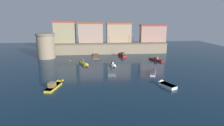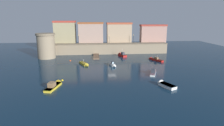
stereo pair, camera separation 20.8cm
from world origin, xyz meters
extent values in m
plane|color=#0C2338|center=(0.00, 0.00, 0.00)|extent=(129.14, 129.14, 0.00)
cube|color=gray|center=(0.00, 23.43, 2.10)|extent=(51.50, 3.82, 4.19)
cube|color=#73644F|center=(0.00, 23.43, 4.31)|extent=(51.50, 4.12, 0.24)
cube|color=gray|center=(-17.87, 28.24, 8.62)|extent=(8.92, 5.80, 8.86)
cube|color=#AC382C|center=(-17.87, 28.24, 13.40)|extent=(9.28, 6.03, 0.70)
cube|color=tan|center=(-6.74, 27.32, 8.32)|extent=(10.55, 3.96, 8.26)
cube|color=brown|center=(-6.74, 27.32, 12.80)|extent=(10.97, 4.12, 0.70)
cube|color=tan|center=(5.71, 27.90, 8.24)|extent=(10.61, 5.11, 8.08)
cube|color=#AA4B31|center=(5.71, 27.90, 12.63)|extent=(11.04, 5.31, 0.70)
cube|color=tan|center=(21.01, 27.20, 7.80)|extent=(11.31, 3.71, 7.21)
cube|color=#A13A2F|center=(21.01, 27.20, 11.75)|extent=(11.77, 3.86, 0.70)
cylinder|color=gray|center=(-23.47, 16.53, 4.31)|extent=(6.50, 6.50, 8.61)
cylinder|color=#776852|center=(-23.47, 16.53, 9.01)|extent=(7.02, 7.02, 0.80)
cube|color=brown|center=(-4.68, 16.73, 0.26)|extent=(2.19, 9.59, 0.53)
cylinder|color=#4A3728|center=(-3.70, 19.92, 0.35)|extent=(0.20, 0.20, 0.70)
cylinder|color=#4A3728|center=(-3.70, 16.73, 0.35)|extent=(0.20, 0.20, 0.70)
cylinder|color=#4A3728|center=(-3.70, 13.53, 0.35)|extent=(0.20, 0.20, 0.70)
cylinder|color=black|center=(-11.80, 23.43, 6.10)|extent=(0.12, 0.12, 3.33)
sphere|color=#F9D172|center=(-11.80, 23.43, 7.91)|extent=(0.32, 0.32, 0.32)
cylinder|color=black|center=(0.95, 23.43, 5.97)|extent=(0.12, 0.12, 3.08)
sphere|color=#F9D172|center=(0.95, 23.43, 7.66)|extent=(0.32, 0.32, 0.32)
cylinder|color=black|center=(11.34, 23.43, 6.08)|extent=(0.12, 0.12, 3.29)
sphere|color=#F9D172|center=(11.34, 23.43, 7.87)|extent=(0.32, 0.32, 0.32)
cube|color=gold|center=(-8.92, 4.80, 0.30)|extent=(3.25, 5.18, 0.60)
cone|color=gold|center=(-7.72, 1.89, 0.30)|extent=(1.80, 1.82, 1.37)
cube|color=#516213|center=(-8.92, 4.80, 0.56)|extent=(3.31, 5.29, 0.08)
cylinder|color=#B2B2B7|center=(-8.98, 4.94, 1.23)|extent=(0.08, 0.08, 1.26)
cube|color=white|center=(0.33, 2.40, 0.35)|extent=(1.92, 4.28, 0.69)
cone|color=white|center=(0.83, -0.15, 0.35)|extent=(1.29, 1.35, 1.08)
cube|color=gray|center=(0.33, 2.40, 0.65)|extent=(1.96, 4.37, 0.08)
cube|color=#333842|center=(0.33, 2.39, 1.03)|extent=(0.88, 1.39, 0.67)
cube|color=#99B7C6|center=(0.45, 1.76, 1.06)|extent=(0.58, 0.17, 0.40)
cube|color=red|center=(16.69, 7.87, 0.32)|extent=(3.63, 5.67, 0.65)
cone|color=red|center=(15.09, 11.02, 0.32)|extent=(1.60, 1.74, 1.08)
cube|color=#550F09|center=(16.69, 7.87, 0.61)|extent=(3.70, 5.78, 0.08)
cube|color=olive|center=(16.62, 8.02, 0.99)|extent=(1.26, 1.62, 0.67)
cylinder|color=#B2B2B7|center=(16.87, 7.51, 1.29)|extent=(0.08, 0.08, 1.28)
cube|color=white|center=(10.52, -8.02, 0.27)|extent=(3.10, 5.33, 0.53)
cone|color=white|center=(11.71, -4.99, 0.27)|extent=(1.64, 1.75, 1.21)
cube|color=#73555F|center=(10.52, -8.02, 0.49)|extent=(3.17, 5.43, 0.08)
cube|color=#333842|center=(10.45, -8.20, 0.98)|extent=(1.41, 1.69, 0.90)
cube|color=#99B7C6|center=(10.71, -7.53, 1.03)|extent=(0.81, 0.37, 0.54)
cube|color=gold|center=(-14.48, -16.39, 0.28)|extent=(2.94, 5.88, 0.56)
cone|color=gold|center=(-13.61, -13.02, 0.28)|extent=(1.80, 1.73, 1.50)
cube|color=#505912|center=(-14.48, -16.39, 0.52)|extent=(2.99, 6.00, 0.08)
cube|color=olive|center=(-14.62, -16.93, 1.05)|extent=(1.61, 1.86, 0.99)
cube|color=red|center=(5.70, 16.91, 0.41)|extent=(3.14, 4.65, 0.83)
cone|color=red|center=(4.71, 19.45, 0.41)|extent=(1.93, 1.71, 1.60)
cube|color=#4A0D0B|center=(5.70, 16.91, 0.79)|extent=(3.21, 4.74, 0.08)
cube|color=#333842|center=(5.82, 16.59, 1.29)|extent=(1.42, 1.73, 0.93)
cylinder|color=#B2B2B7|center=(5.67, 16.97, 1.98)|extent=(0.08, 0.08, 2.32)
cube|color=white|center=(10.60, -18.13, 0.35)|extent=(3.29, 4.35, 0.70)
cone|color=white|center=(9.54, -15.87, 0.35)|extent=(1.99, 1.72, 1.67)
cube|color=slate|center=(10.60, -18.13, 0.66)|extent=(3.35, 4.43, 0.08)
sphere|color=#EA4C19|center=(-14.02, 10.59, 0.00)|extent=(0.59, 0.59, 0.59)
sphere|color=yellow|center=(-13.35, -11.21, 0.00)|extent=(0.55, 0.55, 0.55)
camera|label=1|loc=(-5.53, -56.34, 15.00)|focal=30.37mm
camera|label=2|loc=(-5.32, -56.36, 15.00)|focal=30.37mm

